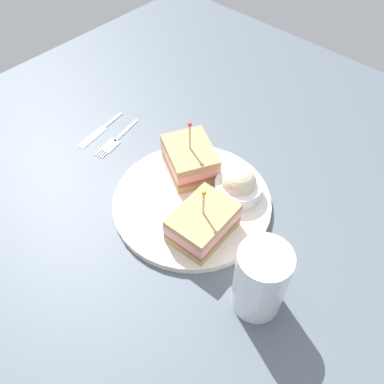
{
  "coord_description": "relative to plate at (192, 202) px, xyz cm",
  "views": [
    {
      "loc": [
        -32.61,
        -30.0,
        55.8
      ],
      "look_at": [
        0.0,
        0.0,
        3.31
      ],
      "focal_mm": 38.96,
      "sensor_mm": 36.0,
      "label": 1
    }
  ],
  "objects": [
    {
      "name": "ground_plane",
      "position": [
        0.0,
        0.0,
        -1.66
      ],
      "size": [
        117.59,
        117.59,
        2.0
      ],
      "primitive_type": "cube",
      "color": "#4C5660"
    },
    {
      "name": "drink_glass",
      "position": [
        -6.79,
        -18.6,
        4.52
      ],
      "size": [
        7.22,
        7.22,
        11.95
      ],
      "color": "#B74C33",
      "rests_on": "ground_plane"
    },
    {
      "name": "plate",
      "position": [
        0.0,
        0.0,
        0.0
      ],
      "size": [
        26.77,
        26.77,
        1.31
      ],
      "primitive_type": "cylinder",
      "color": "silver",
      "rests_on": "ground_plane"
    },
    {
      "name": "coleslaw_bowl",
      "position": [
        6.29,
        -4.78,
        2.8
      ],
      "size": [
        8.0,
        8.0,
        5.76
      ],
      "color": "white",
      "rests_on": "plate"
    },
    {
      "name": "knife",
      "position": [
        1.08,
        26.23,
        -0.48
      ],
      "size": [
        12.36,
        2.97,
        0.35
      ],
      "color": "silver",
      "rests_on": "ground_plane"
    },
    {
      "name": "fork",
      "position": [
        1.1,
        21.73,
        -0.48
      ],
      "size": [
        12.4,
        3.63,
        0.35
      ],
      "color": "silver",
      "rests_on": "ground_plane"
    },
    {
      "name": "sandwich_half_front",
      "position": [
        4.85,
        4.93,
        3.36
      ],
      "size": [
        11.39,
        12.26,
        10.93
      ],
      "color": "tan",
      "rests_on": "plate"
    },
    {
      "name": "sandwich_half_back",
      "position": [
        -3.77,
        -5.74,
        3.17
      ],
      "size": [
        10.53,
        8.01,
        10.03
      ],
      "color": "tan",
      "rests_on": "plate"
    }
  ]
}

